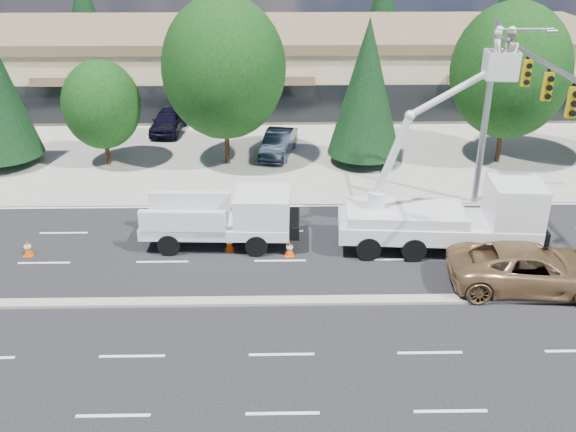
{
  "coord_description": "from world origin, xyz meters",
  "views": [
    {
      "loc": [
        -0.11,
        -20.62,
        13.43
      ],
      "look_at": [
        0.32,
        2.59,
        2.4
      ],
      "focal_mm": 40.0,
      "sensor_mm": 36.0,
      "label": 1
    }
  ],
  "objects_px": {
    "bucket_truck": "(454,208)",
    "minivan": "(530,268)",
    "signal_mast": "(505,96)",
    "utility_pickup": "(227,223)"
  },
  "relations": [
    {
      "from": "minivan",
      "to": "bucket_truck",
      "type": "bearing_deg",
      "value": 39.15
    },
    {
      "from": "bucket_truck",
      "to": "minivan",
      "type": "bearing_deg",
      "value": -51.13
    },
    {
      "from": "signal_mast",
      "to": "bucket_truck",
      "type": "bearing_deg",
      "value": -131.51
    },
    {
      "from": "minivan",
      "to": "utility_pickup",
      "type": "bearing_deg",
      "value": 76.28
    },
    {
      "from": "bucket_truck",
      "to": "minivan",
      "type": "distance_m",
      "value": 4.14
    },
    {
      "from": "utility_pickup",
      "to": "minivan",
      "type": "bearing_deg",
      "value": -15.84
    },
    {
      "from": "signal_mast",
      "to": "utility_pickup",
      "type": "xyz_separation_m",
      "value": [
        -12.35,
        -2.21,
        -5.03
      ]
    },
    {
      "from": "signal_mast",
      "to": "bucket_truck",
      "type": "xyz_separation_m",
      "value": [
        -2.56,
        -2.89,
        -4.06
      ]
    },
    {
      "from": "signal_mast",
      "to": "utility_pickup",
      "type": "bearing_deg",
      "value": -169.83
    },
    {
      "from": "utility_pickup",
      "to": "minivan",
      "type": "relative_size",
      "value": 1.04
    }
  ]
}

